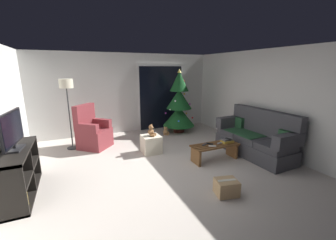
{
  "coord_description": "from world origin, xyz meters",
  "views": [
    {
      "loc": [
        -1.6,
        -3.78,
        2.03
      ],
      "look_at": [
        0.4,
        0.7,
        0.85
      ],
      "focal_mm": 22.99,
      "sensor_mm": 36.0,
      "label": 1
    }
  ],
  "objects": [
    {
      "name": "ottoman",
      "position": [
        0.06,
        0.96,
        0.22
      ],
      "size": [
        0.44,
        0.44,
        0.43
      ],
      "primitive_type": "cube",
      "color": "beige",
      "rests_on": "ground"
    },
    {
      "name": "remote_silver",
      "position": [
        1.35,
        -0.05,
        0.39
      ],
      "size": [
        0.16,
        0.08,
        0.02
      ],
      "primitive_type": "cube",
      "rotation": [
        0.0,
        0.0,
        1.8
      ],
      "color": "#ADADB2",
      "rests_on": "coffee_table"
    },
    {
      "name": "wall_back",
      "position": [
        0.0,
        3.06,
        1.25
      ],
      "size": [
        5.72,
        0.12,
        2.5
      ],
      "primitive_type": "cube",
      "color": "silver",
      "rests_on": "ground"
    },
    {
      "name": "coffee_table",
      "position": [
        1.22,
        -0.06,
        0.25
      ],
      "size": [
        1.1,
        0.4,
        0.38
      ],
      "color": "brown",
      "rests_on": "ground"
    },
    {
      "name": "television",
      "position": [
        -2.5,
        0.09,
        1.1
      ],
      "size": [
        0.24,
        0.84,
        0.61
      ],
      "color": "black",
      "rests_on": "media_shelf"
    },
    {
      "name": "christmas_tree",
      "position": [
        1.49,
        2.27,
        0.89
      ],
      "size": [
        1.02,
        1.02,
        2.02
      ],
      "color": "#4C1E19",
      "rests_on": "ground"
    },
    {
      "name": "patio_door_glass",
      "position": [
        1.16,
        2.97,
        1.05
      ],
      "size": [
        1.5,
        0.02,
        2.1
      ],
      "primitive_type": "cube",
      "color": "black",
      "rests_on": "ground"
    },
    {
      "name": "armchair",
      "position": [
        -1.21,
        1.92,
        0.4
      ],
      "size": [
        0.97,
        0.97,
        1.13
      ],
      "color": "maroon",
      "rests_on": "ground"
    },
    {
      "name": "media_shelf",
      "position": [
        -2.53,
        0.04,
        0.37
      ],
      "size": [
        0.4,
        1.4,
        0.79
      ],
      "color": "black",
      "rests_on": "ground"
    },
    {
      "name": "remote_black",
      "position": [
        1.11,
        0.0,
        0.39
      ],
      "size": [
        0.13,
        0.15,
        0.02
      ],
      "primitive_type": "cube",
      "rotation": [
        0.0,
        0.0,
        0.61
      ],
      "color": "black",
      "rests_on": "coffee_table"
    },
    {
      "name": "couch",
      "position": [
        2.32,
        -0.16,
        0.4
      ],
      "size": [
        0.83,
        1.96,
        1.08
      ],
      "color": "#3D3D42",
      "rests_on": "ground"
    },
    {
      "name": "ground_plane",
      "position": [
        0.0,
        0.0,
        0.0
      ],
      "size": [
        7.0,
        7.0,
        0.0
      ],
      "primitive_type": "plane",
      "color": "#BCB2A8"
    },
    {
      "name": "cardboard_box_taped_mid_floor",
      "position": [
        0.58,
        -1.27,
        0.13
      ],
      "size": [
        0.41,
        0.37,
        0.26
      ],
      "color": "tan",
      "rests_on": "ground"
    },
    {
      "name": "teddy_bear_chestnut",
      "position": [
        0.07,
        0.95,
        0.55
      ],
      "size": [
        0.22,
        0.21,
        0.29
      ],
      "color": "brown",
      "rests_on": "ottoman"
    },
    {
      "name": "book_stack",
      "position": [
        1.54,
        -0.07,
        0.42
      ],
      "size": [
        0.27,
        0.21,
        0.09
      ],
      "color": "#B79333",
      "rests_on": "coffee_table"
    },
    {
      "name": "remote_graphite",
      "position": [
        0.98,
        -0.0,
        0.39
      ],
      "size": [
        0.16,
        0.11,
        0.02
      ],
      "primitive_type": "cube",
      "rotation": [
        0.0,
        0.0,
        2.05
      ],
      "color": "#333338",
      "rests_on": "coffee_table"
    },
    {
      "name": "cell_phone",
      "position": [
        1.55,
        -0.09,
        0.47
      ],
      "size": [
        0.11,
        0.16,
        0.01
      ],
      "primitive_type": "cube",
      "rotation": [
        0.0,
        0.0,
        0.32
      ],
      "color": "black",
      "rests_on": "book_stack"
    },
    {
      "name": "remote_white",
      "position": [
        1.08,
        -0.15,
        0.39
      ],
      "size": [
        0.16,
        0.11,
        0.02
      ],
      "primitive_type": "cube",
      "rotation": [
        0.0,
        0.0,
        4.28
      ],
      "color": "silver",
      "rests_on": "coffee_table"
    },
    {
      "name": "floor_lamp",
      "position": [
        -1.72,
        2.06,
        1.51
      ],
      "size": [
        0.32,
        0.32,
        1.78
      ],
      "color": "#2D2D30",
      "rests_on": "ground"
    },
    {
      "name": "teddy_bear_honey_by_tree",
      "position": [
        0.94,
        2.09,
        0.12
      ],
      "size": [
        0.22,
        0.21,
        0.29
      ],
      "color": "tan",
      "rests_on": "ground"
    },
    {
      "name": "patio_door_frame",
      "position": [
        1.16,
        2.99,
        1.1
      ],
      "size": [
        1.6,
        0.02,
        2.2
      ],
      "primitive_type": "cube",
      "color": "silver",
      "rests_on": "ground"
    },
    {
      "name": "wall_right",
      "position": [
        2.86,
        0.0,
        1.25
      ],
      "size": [
        0.12,
        6.0,
        2.5
      ],
      "primitive_type": "cube",
      "color": "silver",
      "rests_on": "ground"
    }
  ]
}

